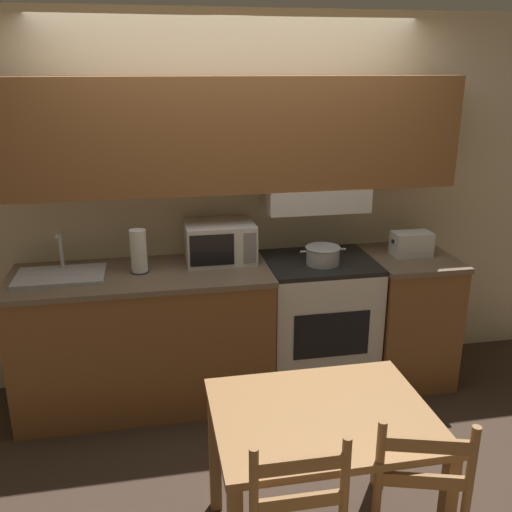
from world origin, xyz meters
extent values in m
plane|color=#3D2D23|center=(0.00, 0.00, 0.00)|extent=(16.00, 16.00, 0.00)
cube|color=beige|center=(0.00, 0.03, 1.27)|extent=(5.37, 0.05, 2.55)
cube|color=brown|center=(0.00, -0.16, 1.77)|extent=(2.97, 0.32, 0.73)
cube|color=white|center=(0.55, -0.16, 1.33)|extent=(0.70, 0.34, 0.16)
cube|color=brown|center=(-0.66, -0.33, 0.45)|extent=(1.65, 0.67, 0.90)
cube|color=#75604C|center=(-0.66, -0.33, 0.91)|extent=(1.67, 0.69, 0.04)
cube|color=brown|center=(1.21, -0.33, 0.45)|extent=(0.55, 0.67, 0.90)
cube|color=#75604C|center=(1.21, -0.33, 0.91)|extent=(0.57, 0.69, 0.04)
cube|color=white|center=(0.55, -0.31, 0.45)|extent=(0.73, 0.63, 0.90)
cube|color=black|center=(0.55, -0.31, 0.92)|extent=(0.73, 0.63, 0.03)
cube|color=black|center=(0.55, -0.63, 0.52)|extent=(0.51, 0.01, 0.32)
cylinder|color=black|center=(0.38, -0.44, 0.93)|extent=(0.10, 0.10, 0.01)
cylinder|color=black|center=(0.71, -0.44, 0.93)|extent=(0.10, 0.10, 0.01)
cylinder|color=black|center=(0.38, -0.19, 0.93)|extent=(0.10, 0.10, 0.01)
cylinder|color=black|center=(0.71, -0.19, 0.93)|extent=(0.10, 0.10, 0.01)
cylinder|color=#B7BABF|center=(0.54, -0.39, 0.99)|extent=(0.22, 0.22, 0.12)
torus|color=#B7BABF|center=(0.54, -0.39, 1.05)|extent=(0.24, 0.24, 0.01)
cylinder|color=#B7BABF|center=(0.41, -0.39, 1.03)|extent=(0.05, 0.01, 0.01)
cylinder|color=#B7BABF|center=(0.67, -0.39, 1.03)|extent=(0.05, 0.01, 0.01)
cube|color=white|center=(-0.12, -0.19, 1.07)|extent=(0.46, 0.35, 0.27)
cube|color=black|center=(-0.20, -0.37, 1.07)|extent=(0.29, 0.01, 0.21)
cube|color=gray|center=(0.05, -0.37, 1.07)|extent=(0.08, 0.01, 0.21)
cube|color=white|center=(1.20, -0.33, 1.02)|extent=(0.27, 0.16, 0.17)
cube|color=black|center=(1.06, -0.33, 1.04)|extent=(0.01, 0.02, 0.02)
cube|color=black|center=(1.11, -0.33, 1.10)|extent=(0.04, 0.11, 0.01)
cube|color=black|center=(1.17, -0.33, 1.10)|extent=(0.04, 0.11, 0.01)
cube|color=black|center=(1.24, -0.33, 1.10)|extent=(0.04, 0.11, 0.01)
cube|color=black|center=(1.30, -0.33, 1.10)|extent=(0.04, 0.11, 0.01)
cube|color=#B7BABF|center=(-1.15, -0.33, 0.94)|extent=(0.54, 0.35, 0.02)
cube|color=#4C4F54|center=(-1.15, -0.35, 0.95)|extent=(0.46, 0.26, 0.01)
cylinder|color=#B7BABF|center=(-1.15, -0.20, 1.07)|extent=(0.02, 0.02, 0.24)
cylinder|color=#B7BABF|center=(-1.15, -0.26, 1.19)|extent=(0.02, 0.12, 0.02)
cylinder|color=black|center=(-0.66, -0.32, 0.94)|extent=(0.12, 0.12, 0.01)
cylinder|color=white|center=(-0.66, -0.32, 1.08)|extent=(0.10, 0.10, 0.28)
cube|color=#9E7042|center=(0.12, -1.79, 0.73)|extent=(0.97, 0.76, 0.04)
cube|color=#9E7042|center=(-0.33, -1.45, 0.36)|extent=(0.06, 0.06, 0.71)
cube|color=#9E7042|center=(0.56, -1.45, 0.36)|extent=(0.06, 0.06, 0.71)
cylinder|color=#9E7042|center=(-0.27, -2.21, 0.69)|extent=(0.04, 0.04, 0.47)
cylinder|color=#9E7042|center=(0.08, -2.21, 0.69)|extent=(0.04, 0.04, 0.47)
cube|color=#9E7042|center=(-0.10, -2.21, 0.83)|extent=(0.34, 0.02, 0.06)
cube|color=#9E7042|center=(-0.10, -2.21, 0.67)|extent=(0.34, 0.02, 0.06)
cylinder|color=#9E7042|center=(0.24, -2.14, 0.69)|extent=(0.04, 0.04, 0.47)
cylinder|color=#9E7042|center=(0.57, -2.24, 0.69)|extent=(0.04, 0.04, 0.47)
cube|color=#9E7042|center=(0.40, -2.19, 0.83)|extent=(0.34, 0.12, 0.06)
cube|color=#9E7042|center=(0.40, -2.19, 0.67)|extent=(0.34, 0.12, 0.06)
camera|label=1|loc=(-0.58, -3.86, 2.20)|focal=40.00mm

